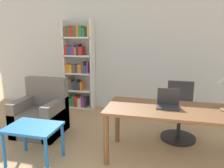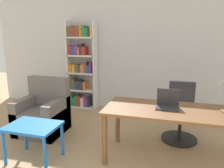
% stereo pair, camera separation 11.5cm
% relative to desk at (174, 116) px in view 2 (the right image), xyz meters
% --- Properties ---
extents(wall_back, '(8.00, 0.06, 2.70)m').
position_rel_desk_xyz_m(wall_back, '(-0.49, 2.04, 0.68)').
color(wall_back, silver).
rests_on(wall_back, ground_plane).
extents(desk, '(1.86, 0.81, 0.76)m').
position_rel_desk_xyz_m(desk, '(0.00, 0.00, 0.00)').
color(desk, brown).
rests_on(desk, ground_plane).
extents(laptop, '(0.30, 0.24, 0.25)m').
position_rel_desk_xyz_m(laptop, '(-0.09, 0.06, 0.15)').
color(laptop, '#2D2D33').
rests_on(laptop, desk).
extents(office_chair, '(0.58, 0.58, 0.97)m').
position_rel_desk_xyz_m(office_chair, '(0.11, 0.74, -0.26)').
color(office_chair, black).
rests_on(office_chair, ground_plane).
extents(side_table_blue, '(0.70, 0.51, 0.53)m').
position_rel_desk_xyz_m(side_table_blue, '(-1.85, -0.52, -0.22)').
color(side_table_blue, blue).
rests_on(side_table_blue, ground_plane).
extents(armchair, '(0.79, 0.73, 0.97)m').
position_rel_desk_xyz_m(armchair, '(-2.27, 0.35, -0.35)').
color(armchair, '#66605B').
rests_on(armchair, ground_plane).
extents(bookshelf, '(0.70, 0.28, 2.07)m').
position_rel_desk_xyz_m(bookshelf, '(-2.17, 1.85, 0.33)').
color(bookshelf, white).
rests_on(bookshelf, ground_plane).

